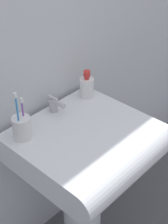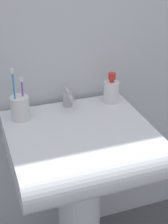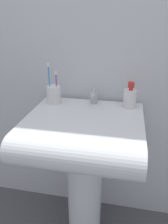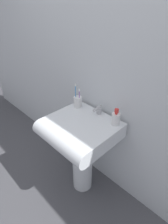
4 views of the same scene
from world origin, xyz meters
The scene contains 6 objects.
wall_back centered at (0.00, 0.28, 1.20)m, with size 5.00×0.05×2.40m, color silver.
sink_pedestal centered at (0.00, 0.00, 0.33)m, with size 0.19×0.19×0.66m, color white.
sink_basin centered at (0.00, -0.05, 0.73)m, with size 0.55×0.53×0.13m.
faucet centered at (0.01, 0.18, 0.83)m, with size 0.04×0.10×0.07m.
toothbrush_cup centered at (-0.20, 0.14, 0.85)m, with size 0.07×0.07×0.22m.
soap_bottle centered at (0.21, 0.16, 0.85)m, with size 0.07×0.07×0.14m.
Camera 1 is at (-0.82, -0.77, 1.67)m, focal length 55.00 mm.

